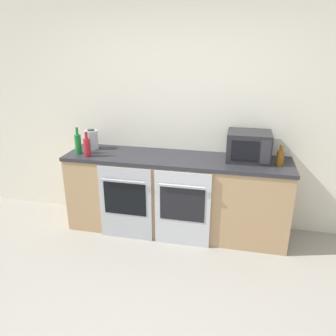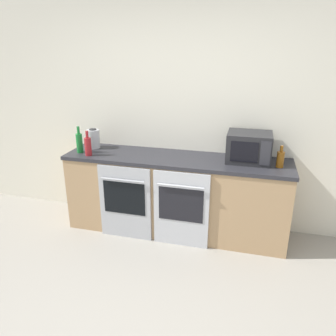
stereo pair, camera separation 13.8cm
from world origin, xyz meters
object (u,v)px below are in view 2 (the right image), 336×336
at_px(oven_right, 181,209).
at_px(oven_left, 125,203).
at_px(bottle_green, 79,142).
at_px(bottle_red, 88,146).
at_px(microwave, 249,147).
at_px(bottle_amber, 280,159).
at_px(kettle, 93,139).

bearing_deg(oven_right, oven_left, 180.00).
xyz_separation_m(bottle_green, bottle_red, (0.14, -0.07, -0.01)).
bearing_deg(microwave, oven_left, -163.23).
bearing_deg(oven_left, bottle_green, 161.68).
bearing_deg(oven_right, bottle_red, 173.31).
xyz_separation_m(oven_left, microwave, (1.27, 0.38, 0.62)).
distance_m(oven_left, microwave, 1.46).
bearing_deg(microwave, oven_right, -148.99).
height_order(bottle_amber, kettle, kettle).
bearing_deg(microwave, bottle_green, -174.47).
xyz_separation_m(microwave, bottle_green, (-1.87, -0.18, -0.04)).
relative_size(bottle_green, bottle_amber, 1.36).
relative_size(microwave, kettle, 1.95).
bearing_deg(bottle_green, oven_left, -18.32).
height_order(bottle_red, kettle, bottle_red).
height_order(microwave, kettle, microwave).
distance_m(oven_left, kettle, 0.89).
xyz_separation_m(oven_right, bottle_red, (-1.09, 0.13, 0.58)).
height_order(oven_left, oven_right, same).
xyz_separation_m(bottle_green, bottle_amber, (2.18, 0.07, -0.03)).
bearing_deg(bottle_red, bottle_green, 153.36).
distance_m(bottle_red, kettle, 0.29).
height_order(oven_right, bottle_amber, bottle_amber).
height_order(oven_left, bottle_red, bottle_red).
bearing_deg(kettle, bottle_green, -108.08).
distance_m(oven_left, bottle_amber, 1.70).
bearing_deg(oven_left, microwave, 16.77).
height_order(microwave, bottle_green, microwave).
height_order(bottle_green, bottle_amber, bottle_green).
relative_size(oven_right, bottle_red, 3.05).
height_order(bottle_green, bottle_red, bottle_green).
height_order(oven_left, kettle, kettle).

